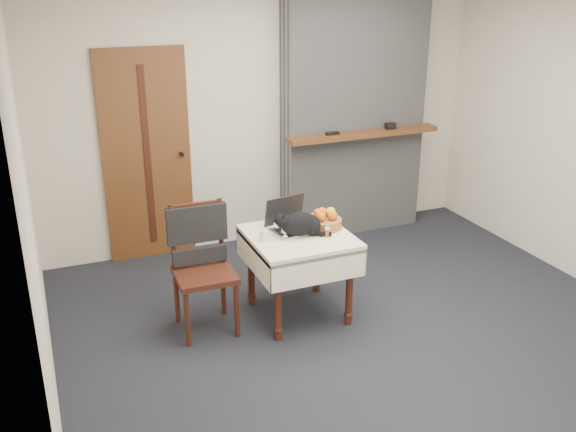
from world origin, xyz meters
name	(u,v)px	position (x,y,z in m)	size (l,w,h in m)	color
ground	(356,326)	(0.00, 0.00, 0.00)	(4.50, 4.50, 0.00)	black
room_shell	(336,93)	(0.00, 0.46, 1.76)	(4.52, 4.01, 2.61)	beige
door	(147,156)	(-1.20, 1.97, 1.00)	(0.82, 0.10, 2.00)	brown
chimney	(354,110)	(0.90, 1.85, 1.30)	(1.62, 0.48, 2.60)	gray
side_table	(299,248)	(-0.34, 0.35, 0.59)	(0.78, 0.78, 0.70)	#3B1410
laptop	(290,222)	(-0.37, 0.48, 0.76)	(0.40, 0.36, 0.26)	#B7B7BC
cat	(301,224)	(-0.34, 0.33, 0.79)	(0.44, 0.23, 0.22)	black
cream_jar	(264,236)	(-0.64, 0.35, 0.74)	(0.07, 0.07, 0.08)	silver
pill_bottle	(327,232)	(-0.16, 0.23, 0.74)	(0.04, 0.04, 0.08)	#963F12
fruit_basket	(325,220)	(-0.09, 0.41, 0.76)	(0.27, 0.27, 0.15)	olive
desk_clutter	(321,229)	(-0.14, 0.38, 0.70)	(0.14, 0.02, 0.01)	black
chair	(200,250)	(-1.10, 0.50, 0.64)	(0.46, 0.45, 1.00)	#3B1410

